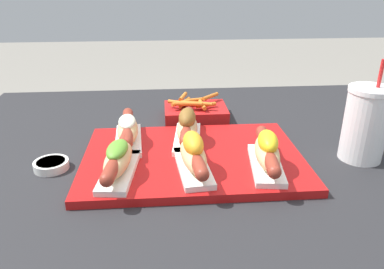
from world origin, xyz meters
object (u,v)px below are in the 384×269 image
(hot_dog_2, at_px, (267,152))
(hot_dog_4, at_px, (187,127))
(hot_dog_0, at_px, (118,159))
(sauce_bowl, at_px, (51,165))
(hot_dog_1, at_px, (193,154))
(hot_dog_3, at_px, (128,130))
(fries_basket, at_px, (195,111))
(drink_cup, at_px, (365,124))
(serving_tray, at_px, (193,158))

(hot_dog_2, xyz_separation_m, hot_dog_4, (-0.15, 0.14, 0.00))
(hot_dog_0, distance_m, sauce_bowl, 0.17)
(hot_dog_0, xyz_separation_m, sauce_bowl, (-0.15, 0.07, -0.04))
(hot_dog_1, xyz_separation_m, hot_dog_3, (-0.14, 0.15, -0.00))
(hot_dog_3, xyz_separation_m, sauce_bowl, (-0.16, -0.08, -0.04))
(hot_dog_3, relative_size, fries_basket, 1.20)
(drink_cup, height_order, fries_basket, drink_cup)
(hot_dog_0, bearing_deg, sauce_bowl, 156.50)
(hot_dog_0, bearing_deg, fries_basket, 62.01)
(hot_dog_1, xyz_separation_m, fries_basket, (0.03, 0.34, -0.03))
(hot_dog_2, distance_m, hot_dog_4, 0.21)
(drink_cup, bearing_deg, hot_dog_4, 167.47)
(hot_dog_4, height_order, sauce_bowl, hot_dog_4)
(drink_cup, bearing_deg, hot_dog_0, -173.35)
(hot_dog_1, bearing_deg, hot_dog_3, 134.49)
(fries_basket, bearing_deg, hot_dog_2, -71.04)
(hot_dog_0, bearing_deg, drink_cup, 6.65)
(hot_dog_3, xyz_separation_m, drink_cup, (0.53, -0.09, 0.03))
(hot_dog_1, height_order, hot_dog_3, hot_dog_1)
(hot_dog_3, height_order, fries_basket, hot_dog_3)
(serving_tray, xyz_separation_m, hot_dog_2, (0.15, -0.07, 0.04))
(sauce_bowl, height_order, drink_cup, drink_cup)
(hot_dog_3, xyz_separation_m, fries_basket, (0.18, 0.20, -0.03))
(serving_tray, distance_m, hot_dog_1, 0.08)
(hot_dog_0, distance_m, hot_dog_4, 0.21)
(hot_dog_0, bearing_deg, serving_tray, 25.99)
(hot_dog_4, bearing_deg, hot_dog_3, 179.15)
(hot_dog_4, relative_size, fries_basket, 1.19)
(hot_dog_2, distance_m, fries_basket, 0.36)
(hot_dog_3, xyz_separation_m, hot_dog_4, (0.14, -0.00, 0.00))
(serving_tray, distance_m, hot_dog_2, 0.17)
(hot_dog_2, bearing_deg, hot_dog_3, 153.54)
(hot_dog_1, distance_m, drink_cup, 0.39)
(sauce_bowl, bearing_deg, fries_basket, 39.72)
(hot_dog_2, relative_size, sauce_bowl, 2.87)
(hot_dog_2, height_order, drink_cup, drink_cup)
(hot_dog_3, height_order, sauce_bowl, hot_dog_3)
(hot_dog_3, bearing_deg, hot_dog_2, -26.46)
(serving_tray, bearing_deg, fries_basket, 83.78)
(hot_dog_2, relative_size, drink_cup, 0.93)
(hot_dog_3, bearing_deg, sauce_bowl, -152.20)
(hot_dog_1, relative_size, drink_cup, 0.94)
(serving_tray, distance_m, drink_cup, 0.39)
(hot_dog_4, relative_size, drink_cup, 0.93)
(serving_tray, height_order, hot_dog_1, hot_dog_1)
(sauce_bowl, distance_m, fries_basket, 0.44)
(hot_dog_2, distance_m, drink_cup, 0.24)
(fries_basket, bearing_deg, hot_dog_4, -100.48)
(hot_dog_1, bearing_deg, hot_dog_0, -177.83)
(sauce_bowl, relative_size, fries_basket, 0.42)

